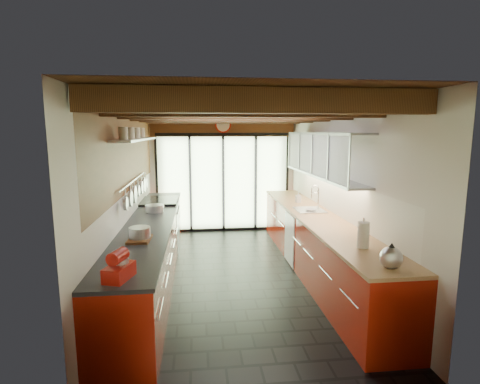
% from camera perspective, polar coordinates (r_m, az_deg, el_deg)
% --- Properties ---
extents(ground, '(5.50, 5.50, 0.00)m').
position_cam_1_polar(ground, '(5.96, -0.64, -12.59)').
color(ground, black).
rests_on(ground, ground).
extents(room_shell, '(5.50, 5.50, 5.50)m').
position_cam_1_polar(room_shell, '(5.56, -0.67, 3.42)').
color(room_shell, silver).
rests_on(room_shell, ground).
extents(ceiling_beams, '(3.14, 5.06, 4.90)m').
position_cam_1_polar(ceiling_beams, '(5.91, -1.06, 11.61)').
color(ceiling_beams, '#593316').
rests_on(ceiling_beams, ground).
extents(glass_door, '(2.95, 0.10, 2.90)m').
position_cam_1_polar(glass_door, '(8.24, -2.59, 5.36)').
color(glass_door, '#C6EAAD').
rests_on(glass_door, ground).
extents(left_counter, '(0.68, 5.00, 0.92)m').
position_cam_1_polar(left_counter, '(5.82, -13.37, -8.58)').
color(left_counter, maroon).
rests_on(left_counter, ground).
extents(range_stove, '(0.66, 0.90, 0.97)m').
position_cam_1_polar(range_stove, '(7.21, -12.03, -4.99)').
color(range_stove, silver).
rests_on(range_stove, ground).
extents(right_counter, '(0.68, 5.00, 0.92)m').
position_cam_1_polar(right_counter, '(6.07, 11.53, -7.78)').
color(right_counter, maroon).
rests_on(right_counter, ground).
extents(sink_assembly, '(0.45, 0.52, 0.43)m').
position_cam_1_polar(sink_assembly, '(6.31, 10.68, -2.40)').
color(sink_assembly, silver).
rests_on(sink_assembly, right_counter).
extents(upper_cabinets_right, '(0.34, 3.00, 3.00)m').
position_cam_1_polar(upper_cabinets_right, '(6.15, 12.48, 5.60)').
color(upper_cabinets_right, silver).
rests_on(upper_cabinets_right, ground).
extents(left_wall_fixtures, '(0.28, 2.60, 0.96)m').
position_cam_1_polar(left_wall_fixtures, '(5.88, -15.42, 4.69)').
color(left_wall_fixtures, silver).
rests_on(left_wall_fixtures, ground).
extents(stand_mixer, '(0.26, 0.35, 0.28)m').
position_cam_1_polar(stand_mixer, '(3.54, -17.94, -10.83)').
color(stand_mixer, '#B4180E').
rests_on(stand_mixer, left_counter).
extents(pot_large, '(0.33, 0.33, 0.16)m').
position_cam_1_polar(pot_large, '(4.69, -15.04, -6.15)').
color(pot_large, silver).
rests_on(pot_large, left_counter).
extents(pot_small, '(0.38, 0.38, 0.11)m').
position_cam_1_polar(pot_small, '(6.25, -12.88, -2.43)').
color(pot_small, silver).
rests_on(pot_small, left_counter).
extents(cutting_board, '(0.28, 0.37, 0.03)m').
position_cam_1_polar(cutting_board, '(4.68, -15.04, -6.98)').
color(cutting_board, brown).
rests_on(cutting_board, left_counter).
extents(kettle, '(0.22, 0.27, 0.26)m').
position_cam_1_polar(kettle, '(3.92, 22.04, -9.07)').
color(kettle, silver).
rests_on(kettle, right_counter).
extents(paper_towel, '(0.17, 0.17, 0.35)m').
position_cam_1_polar(paper_towel, '(4.43, 18.28, -6.28)').
color(paper_towel, white).
rests_on(paper_towel, right_counter).
extents(soap_bottle, '(0.09, 0.09, 0.19)m').
position_cam_1_polar(soap_bottle, '(6.96, 8.87, -0.80)').
color(soap_bottle, silver).
rests_on(soap_bottle, right_counter).
extents(bowl, '(0.24, 0.24, 0.05)m').
position_cam_1_polar(bowl, '(6.23, 10.75, -2.72)').
color(bowl, silver).
rests_on(bowl, right_counter).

